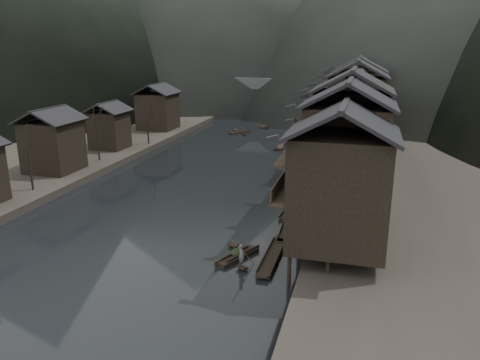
% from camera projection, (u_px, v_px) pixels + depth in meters
% --- Properties ---
extents(water, '(300.00, 300.00, 0.00)m').
position_uv_depth(water, '(168.00, 218.00, 47.75)').
color(water, black).
rests_on(water, ground).
extents(right_bank, '(40.00, 200.00, 1.80)m').
position_uv_depth(right_bank, '(469.00, 147.00, 75.56)').
color(right_bank, '#2D2823').
rests_on(right_bank, ground).
extents(left_bank, '(40.00, 200.00, 1.20)m').
position_uv_depth(left_bank, '(88.00, 129.00, 93.45)').
color(left_bank, '#2D2823').
rests_on(left_bank, ground).
extents(stilt_houses, '(9.00, 67.60, 15.52)m').
position_uv_depth(stilt_houses, '(355.00, 111.00, 58.60)').
color(stilt_houses, black).
rests_on(stilt_houses, ground).
extents(left_houses, '(8.10, 53.20, 8.73)m').
position_uv_depth(left_houses, '(95.00, 123.00, 69.94)').
color(left_houses, black).
rests_on(left_houses, left_bank).
extents(bare_trees, '(3.92, 40.95, 7.84)m').
position_uv_depth(bare_trees, '(61.00, 133.00, 56.89)').
color(bare_trees, black).
rests_on(bare_trees, left_bank).
extents(moored_sampans, '(3.13, 54.99, 0.47)m').
position_uv_depth(moored_sampans, '(308.00, 179.00, 60.44)').
color(moored_sampans, black).
rests_on(moored_sampans, water).
extents(midriver_boats, '(14.18, 36.02, 0.45)m').
position_uv_depth(midriver_boats, '(275.00, 129.00, 94.92)').
color(midriver_boats, black).
rests_on(midriver_boats, water).
extents(stone_bridge, '(40.00, 6.00, 9.00)m').
position_uv_depth(stone_bridge, '(289.00, 94.00, 112.84)').
color(stone_bridge, '#4C4C4F').
rests_on(stone_bridge, ground).
extents(hero_sampan, '(2.83, 4.74, 0.43)m').
position_uv_depth(hero_sampan, '(238.00, 256.00, 38.94)').
color(hero_sampan, black).
rests_on(hero_sampan, water).
extents(cargo_heap, '(1.07, 1.40, 0.64)m').
position_uv_depth(cargo_heap, '(237.00, 249.00, 38.99)').
color(cargo_heap, black).
rests_on(cargo_heap, hero_sampan).
extents(boatman, '(0.79, 0.77, 1.82)m').
position_uv_depth(boatman, '(241.00, 252.00, 37.01)').
color(boatman, slate).
rests_on(boatman, hero_sampan).
extents(bamboo_pole, '(1.52, 2.05, 3.01)m').
position_uv_depth(bamboo_pole, '(244.00, 224.00, 36.27)').
color(bamboo_pole, '#8C7A51').
rests_on(bamboo_pole, boatman).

